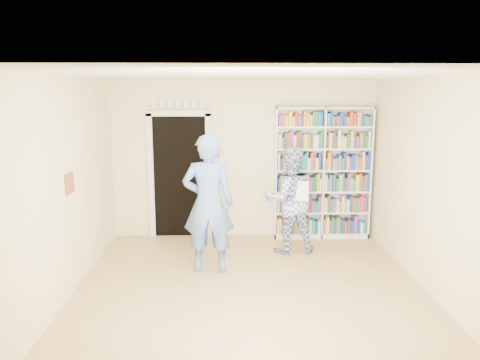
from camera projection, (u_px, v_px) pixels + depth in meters
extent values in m
plane|color=tan|center=(250.00, 294.00, 5.90)|extent=(5.00, 5.00, 0.00)
plane|color=white|center=(251.00, 75.00, 5.39)|extent=(5.00, 5.00, 0.00)
plane|color=beige|center=(243.00, 160.00, 8.09)|extent=(4.50, 0.00, 4.50)
plane|color=beige|center=(63.00, 191.00, 5.58)|extent=(0.00, 5.00, 5.00)
plane|color=beige|center=(435.00, 189.00, 5.70)|extent=(0.00, 5.00, 5.00)
cube|color=white|center=(322.00, 173.00, 8.02)|extent=(1.64, 0.31, 2.26)
cube|color=white|center=(322.00, 173.00, 8.02)|extent=(0.03, 0.31, 2.26)
cube|color=black|center=(180.00, 177.00, 8.11)|extent=(0.90, 0.03, 2.10)
cube|color=silver|center=(151.00, 177.00, 8.08)|extent=(0.10, 0.06, 2.20)
cube|color=silver|center=(209.00, 177.00, 8.10)|extent=(0.10, 0.06, 2.20)
cube|color=silver|center=(178.00, 113.00, 7.88)|extent=(1.10, 0.06, 0.10)
cube|color=silver|center=(178.00, 107.00, 7.85)|extent=(1.10, 0.08, 0.02)
cube|color=maroon|center=(70.00, 184.00, 5.77)|extent=(0.03, 0.25, 0.25)
imported|color=#5379B9|center=(208.00, 204.00, 6.49)|extent=(0.74, 0.50, 1.96)
imported|color=#34509F|center=(289.00, 200.00, 7.32)|extent=(0.90, 0.74, 1.69)
cube|color=white|center=(301.00, 191.00, 7.03)|extent=(0.22, 0.06, 0.31)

